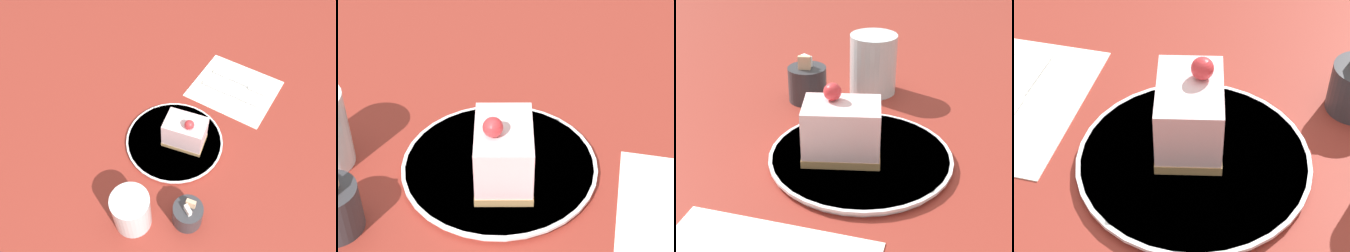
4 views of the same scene
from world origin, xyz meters
The scene contains 3 objects.
ground_plane centered at (0.00, 0.00, 0.00)m, with size 4.00×4.00×0.00m, color maroon.
plate centered at (0.00, -0.01, 0.01)m, with size 0.24×0.24×0.01m.
cake_slice centered at (-0.01, 0.01, 0.05)m, with size 0.10×0.12×0.10m.
Camera 2 is at (-0.17, 0.47, 0.48)m, focal length 60.00 mm.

